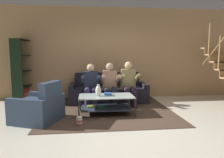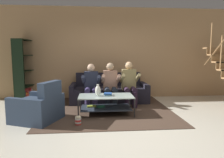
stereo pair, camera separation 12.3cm
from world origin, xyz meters
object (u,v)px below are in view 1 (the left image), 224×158
(bookshelf, at_px, (22,79))
(popcorn_tub, at_px, (79,121))
(book_stack, at_px, (108,94))
(armchair, at_px, (39,108))
(person_seated_middle, at_px, (110,83))
(person_seated_right, at_px, (129,82))
(couch, at_px, (108,92))
(coffee_table, at_px, (106,102))
(person_seated_left, at_px, (91,83))
(vase, at_px, (98,91))

(bookshelf, bearing_deg, popcorn_tub, -51.37)
(book_stack, distance_m, armchair, 1.58)
(person_seated_middle, height_order, book_stack, person_seated_middle)
(person_seated_right, distance_m, bookshelf, 3.18)
(couch, xyz_separation_m, coffee_table, (-0.18, -1.31, 0.02))
(coffee_table, bearing_deg, book_stack, 40.12)
(bookshelf, distance_m, armchair, 2.15)
(couch, bearing_deg, person_seated_left, -133.64)
(coffee_table, xyz_separation_m, armchair, (-1.45, -0.36, -0.01))
(person_seated_middle, xyz_separation_m, person_seated_right, (0.52, 0.00, 0.01))
(person_seated_left, relative_size, book_stack, 5.66)
(couch, height_order, coffee_table, couch)
(couch, bearing_deg, armchair, -134.35)
(person_seated_middle, relative_size, coffee_table, 0.93)
(couch, relative_size, person_seated_middle, 1.92)
(person_seated_middle, distance_m, armchair, 2.01)
(couch, relative_size, person_seated_right, 1.87)
(couch, height_order, person_seated_right, person_seated_right)
(person_seated_right, bearing_deg, vase, -138.39)
(vase, height_order, book_stack, vase)
(person_seated_left, distance_m, person_seated_right, 1.05)
(armchair, relative_size, popcorn_tub, 5.96)
(person_seated_left, height_order, coffee_table, person_seated_left)
(person_seated_right, xyz_separation_m, vase, (-0.88, -0.78, -0.08))
(person_seated_right, relative_size, armchair, 1.09)
(person_seated_right, bearing_deg, couch, 133.89)
(person_seated_middle, bearing_deg, couch, 90.00)
(couch, relative_size, book_stack, 11.08)
(armchair, height_order, popcorn_tub, armchair)
(person_seated_left, height_order, book_stack, person_seated_left)
(armchair, bearing_deg, person_seated_right, 27.58)
(armchair, xyz_separation_m, popcorn_tub, (0.86, -0.33, -0.19))
(coffee_table, relative_size, popcorn_tub, 6.84)
(person_seated_right, bearing_deg, book_stack, -131.98)
(person_seated_middle, xyz_separation_m, popcorn_tub, (-0.77, -1.46, -0.55))
(book_stack, xyz_separation_m, armchair, (-1.52, -0.41, -0.19))
(couch, relative_size, person_seated_left, 1.96)
(couch, xyz_separation_m, book_stack, (-0.12, -1.26, 0.20))
(person_seated_left, xyz_separation_m, person_seated_middle, (0.52, 0.00, 0.01))
(person_seated_middle, height_order, coffee_table, person_seated_middle)
(couch, bearing_deg, popcorn_tub, -111.05)
(person_seated_left, relative_size, popcorn_tub, 6.21)
(person_seated_left, bearing_deg, bookshelf, 158.97)
(person_seated_left, xyz_separation_m, person_seated_right, (1.05, 0.00, 0.03))
(vase, bearing_deg, person_seated_left, 102.16)
(armchair, bearing_deg, book_stack, 15.28)
(couch, relative_size, bookshelf, 1.23)
(person_seated_middle, bearing_deg, bookshelf, 163.04)
(couch, distance_m, bookshelf, 2.60)
(person_seated_middle, distance_m, vase, 0.86)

